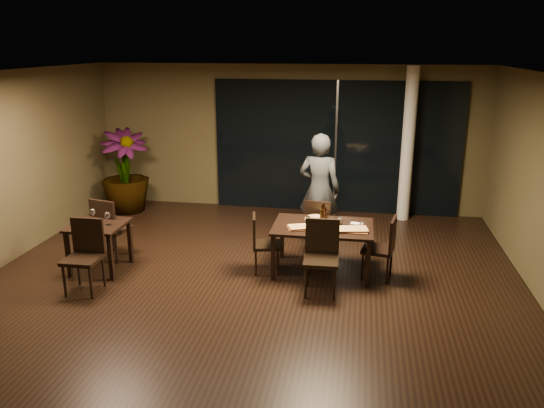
% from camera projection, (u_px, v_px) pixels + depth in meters
% --- Properties ---
extents(ground, '(8.00, 8.00, 0.00)m').
position_uv_depth(ground, '(248.00, 289.00, 7.63)').
color(ground, black).
rests_on(ground, ground).
extents(wall_back, '(8.00, 0.10, 3.00)m').
position_uv_depth(wall_back, '(288.00, 138.00, 11.01)').
color(wall_back, '#453D24').
rests_on(wall_back, ground).
extents(wall_front, '(8.00, 0.10, 3.00)m').
position_uv_depth(wall_front, '(111.00, 353.00, 3.38)').
color(wall_front, '#453D24').
rests_on(wall_front, ground).
extents(ceiling, '(8.00, 8.00, 0.04)m').
position_uv_depth(ceiling, '(245.00, 74.00, 6.75)').
color(ceiling, silver).
rests_on(ceiling, wall_back).
extents(window_panel, '(5.00, 0.06, 2.70)m').
position_uv_depth(window_panel, '(336.00, 148.00, 10.81)').
color(window_panel, black).
rests_on(window_panel, ground).
extents(column, '(0.24, 0.24, 3.00)m').
position_uv_depth(column, '(408.00, 145.00, 10.25)').
color(column, silver).
rests_on(column, ground).
extents(main_table, '(1.50, 1.00, 0.75)m').
position_uv_depth(main_table, '(323.00, 230.00, 8.03)').
color(main_table, black).
rests_on(main_table, ground).
extents(side_table, '(0.80, 0.80, 0.75)m').
position_uv_depth(side_table, '(99.00, 232.00, 8.12)').
color(side_table, black).
rests_on(side_table, ground).
extents(chair_main_far, '(0.49, 0.49, 0.94)m').
position_uv_depth(chair_main_far, '(319.00, 223.00, 8.80)').
color(chair_main_far, black).
rests_on(chair_main_far, ground).
extents(chair_main_near, '(0.49, 0.49, 1.04)m').
position_uv_depth(chair_main_near, '(322.00, 252.00, 7.43)').
color(chair_main_near, black).
rests_on(chair_main_near, ground).
extents(chair_main_left, '(0.49, 0.49, 0.90)m').
position_uv_depth(chair_main_left, '(261.00, 240.00, 8.09)').
color(chair_main_left, black).
rests_on(chair_main_left, ground).
extents(chair_main_right, '(0.52, 0.52, 0.96)m').
position_uv_depth(chair_main_right, '(384.00, 245.00, 7.82)').
color(chair_main_right, black).
rests_on(chair_main_right, ground).
extents(chair_side_far, '(0.58, 0.58, 1.03)m').
position_uv_depth(chair_side_far, '(109.00, 226.00, 8.53)').
color(chair_side_far, black).
rests_on(chair_side_far, ground).
extents(chair_side_near, '(0.48, 0.48, 1.03)m').
position_uv_depth(chair_side_near, '(85.00, 251.00, 7.48)').
color(chair_side_near, black).
rests_on(chair_side_near, ground).
extents(diner, '(0.72, 0.54, 1.96)m').
position_uv_depth(diner, '(319.00, 190.00, 9.08)').
color(diner, '#2A2C2E').
rests_on(diner, ground).
extents(potted_plant, '(1.31, 1.31, 1.72)m').
position_uv_depth(potted_plant, '(125.00, 171.00, 10.93)').
color(potted_plant, '#1E4C19').
rests_on(potted_plant, ground).
extents(pizza_board_left, '(0.60, 0.43, 0.01)m').
position_uv_depth(pizza_board_left, '(306.00, 228.00, 7.89)').
color(pizza_board_left, '#492A17').
rests_on(pizza_board_left, main_table).
extents(pizza_board_right, '(0.58, 0.30, 0.01)m').
position_uv_depth(pizza_board_right, '(348.00, 230.00, 7.78)').
color(pizza_board_right, '#442916').
rests_on(pizza_board_right, main_table).
extents(oblong_pizza_left, '(0.52, 0.37, 0.02)m').
position_uv_depth(oblong_pizza_left, '(306.00, 227.00, 7.89)').
color(oblong_pizza_left, maroon).
rests_on(oblong_pizza_left, pizza_board_left).
extents(oblong_pizza_right, '(0.57, 0.34, 0.02)m').
position_uv_depth(oblong_pizza_right, '(348.00, 229.00, 7.78)').
color(oblong_pizza_right, '#67090A').
rests_on(oblong_pizza_right, pizza_board_right).
extents(round_pizza, '(0.32, 0.32, 0.01)m').
position_uv_depth(round_pizza, '(317.00, 218.00, 8.33)').
color(round_pizza, red).
rests_on(round_pizza, main_table).
extents(bottle_a, '(0.07, 0.07, 0.32)m').
position_uv_depth(bottle_a, '(322.00, 214.00, 8.03)').
color(bottle_a, black).
rests_on(bottle_a, main_table).
extents(bottle_b, '(0.07, 0.07, 0.30)m').
position_uv_depth(bottle_b, '(325.00, 216.00, 7.96)').
color(bottle_b, black).
rests_on(bottle_b, main_table).
extents(bottle_c, '(0.07, 0.07, 0.33)m').
position_uv_depth(bottle_c, '(324.00, 213.00, 8.06)').
color(bottle_c, black).
rests_on(bottle_c, main_table).
extents(tumbler_left, '(0.08, 0.08, 0.10)m').
position_uv_depth(tumbler_left, '(308.00, 220.00, 8.11)').
color(tumbler_left, white).
rests_on(tumbler_left, main_table).
extents(tumbler_right, '(0.08, 0.08, 0.09)m').
position_uv_depth(tumbler_right, '(340.00, 221.00, 8.06)').
color(tumbler_right, white).
rests_on(tumbler_right, main_table).
extents(napkin_near, '(0.20, 0.14, 0.01)m').
position_uv_depth(napkin_near, '(359.00, 229.00, 7.85)').
color(napkin_near, silver).
rests_on(napkin_near, main_table).
extents(napkin_far, '(0.19, 0.12, 0.01)m').
position_uv_depth(napkin_far, '(357.00, 224.00, 8.07)').
color(napkin_far, white).
rests_on(napkin_far, main_table).
extents(wine_glass_a, '(0.08, 0.08, 0.19)m').
position_uv_depth(wine_glass_a, '(93.00, 215.00, 8.20)').
color(wine_glass_a, white).
rests_on(wine_glass_a, side_table).
extents(wine_glass_b, '(0.09, 0.09, 0.19)m').
position_uv_depth(wine_glass_b, '(108.00, 219.00, 8.02)').
color(wine_glass_b, white).
rests_on(wine_glass_b, side_table).
extents(side_napkin, '(0.18, 0.12, 0.01)m').
position_uv_depth(side_napkin, '(92.00, 228.00, 7.86)').
color(side_napkin, white).
rests_on(side_napkin, side_table).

